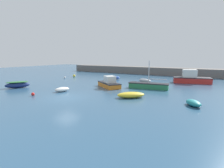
% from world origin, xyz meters
% --- Properties ---
extents(ground_plane, '(120.00, 120.00, 0.20)m').
position_xyz_m(ground_plane, '(0.00, 0.00, -0.10)').
color(ground_plane, '#2D5170').
extents(harbor_breakwater, '(47.22, 3.62, 1.83)m').
position_xyz_m(harbor_breakwater, '(0.00, 29.89, 0.92)').
color(harbor_breakwater, '#66605B').
rests_on(harbor_breakwater, ground_plane).
extents(rowboat_white_midwater, '(2.97, 1.69, 0.72)m').
position_xyz_m(rowboat_white_midwater, '(-3.35, 16.36, 0.36)').
color(rowboat_white_midwater, '#2D56B7').
rests_on(rowboat_white_midwater, ground_plane).
extents(rowboat_blue_near, '(3.31, 3.05, 0.64)m').
position_xyz_m(rowboat_blue_near, '(6.32, 3.61, 0.32)').
color(rowboat_blue_near, yellow).
rests_on(rowboat_blue_near, ground_plane).
extents(sailboat_twin_hulled, '(5.76, 2.30, 3.98)m').
position_xyz_m(sailboat_twin_hulled, '(6.18, 10.04, 0.43)').
color(sailboat_twin_hulled, '#287A4C').
rests_on(sailboat_twin_hulled, ground_plane).
extents(fishing_dinghy_green, '(1.99, 2.23, 0.56)m').
position_xyz_m(fishing_dinghy_green, '(12.74, 3.54, 0.28)').
color(fishing_dinghy_green, teal).
rests_on(fishing_dinghy_green, ground_plane).
extents(cabin_cruiser_white, '(6.43, 3.73, 2.33)m').
position_xyz_m(cabin_cruiser_white, '(10.82, 18.88, 0.81)').
color(cabin_cruiser_white, red).
rests_on(cabin_cruiser_white, ground_plane).
extents(open_tender_yellow, '(2.89, 2.15, 0.68)m').
position_xyz_m(open_tender_yellow, '(3.73, 15.24, 0.34)').
color(open_tender_yellow, gray).
rests_on(open_tender_yellow, ground_plane).
extents(motorboat_grey_hull, '(4.87, 4.23, 1.72)m').
position_xyz_m(motorboat_grey_hull, '(0.76, 8.07, 0.58)').
color(motorboat_grey_hull, orange).
rests_on(motorboat_grey_hull, ground_plane).
extents(dinghy_near_pier, '(1.55, 2.18, 0.59)m').
position_xyz_m(dinghy_near_pier, '(-2.87, 2.14, 0.29)').
color(dinghy_near_pier, white).
rests_on(dinghy_near_pier, ground_plane).
extents(rowboat_with_red_cover, '(2.68, 3.38, 0.97)m').
position_xyz_m(rowboat_with_red_cover, '(-10.55, 0.78, 0.49)').
color(rowboat_with_red_cover, navy).
rests_on(rowboat_with_red_cover, ground_plane).
extents(mooring_buoy_red, '(0.39, 0.39, 0.39)m').
position_xyz_m(mooring_buoy_red, '(-3.97, -1.37, 0.19)').
color(mooring_buoy_red, red).
rests_on(mooring_buoy_red, ground_plane).
extents(mooring_buoy_yellow, '(0.55, 0.55, 0.55)m').
position_xyz_m(mooring_buoy_yellow, '(-12.81, 15.26, 0.28)').
color(mooring_buoy_yellow, yellow).
rests_on(mooring_buoy_yellow, ground_plane).
extents(mooring_buoy_white, '(0.37, 0.37, 0.37)m').
position_xyz_m(mooring_buoy_white, '(-12.86, 12.44, 0.19)').
color(mooring_buoy_white, white).
rests_on(mooring_buoy_white, ground_plane).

